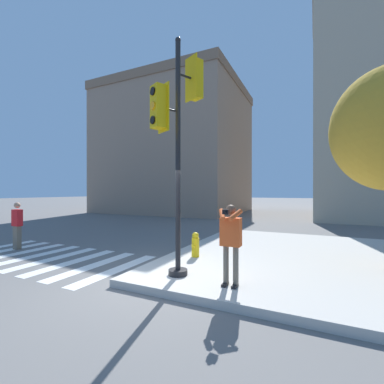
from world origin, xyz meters
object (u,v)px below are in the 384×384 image
Objects in this scene: person_photographer at (231,237)px; fire_hydrant at (195,245)px; traffic_signal_pole at (178,125)px; pedestrian_distant at (17,224)px.

fire_hydrant is at bearing 132.13° from person_photographer.
person_photographer is (1.26, -0.13, -2.39)m from traffic_signal_pole.
traffic_signal_pole is 3.22× the size of pedestrian_distant.
pedestrian_distant is at bearing 175.93° from person_photographer.
fire_hydrant is (-0.31, 1.60, -3.00)m from traffic_signal_pole.
fire_hydrant is at bearing 10.45° from pedestrian_distant.
person_photographer is 0.97× the size of pedestrian_distant.
fire_hydrant is (6.34, 1.17, -0.36)m from pedestrian_distant.
pedestrian_distant is at bearing -169.55° from fire_hydrant.
pedestrian_distant is 2.36× the size of fire_hydrant.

